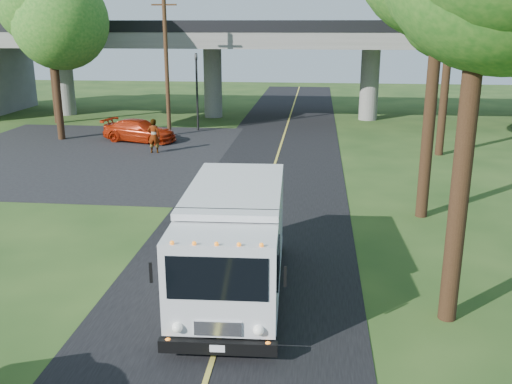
# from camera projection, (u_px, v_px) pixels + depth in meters

# --- Properties ---
(ground) EXTENTS (120.00, 120.00, 0.00)m
(ground) POSITION_uv_depth(u_px,v_px,m) (223.00, 326.00, 13.88)
(ground) COLOR #213E16
(ground) RESTS_ON ground
(road) EXTENTS (7.00, 90.00, 0.02)m
(road) POSITION_uv_depth(u_px,v_px,m) (263.00, 203.00, 23.41)
(road) COLOR black
(road) RESTS_ON ground
(parking_lot) EXTENTS (16.00, 18.00, 0.01)m
(parking_lot) POSITION_uv_depth(u_px,v_px,m) (82.00, 154.00, 32.17)
(parking_lot) COLOR black
(parking_lot) RESTS_ON ground
(lane_line) EXTENTS (0.12, 90.00, 0.01)m
(lane_line) POSITION_uv_depth(u_px,v_px,m) (263.00, 202.00, 23.41)
(lane_line) COLOR gold
(lane_line) RESTS_ON road
(overpass) EXTENTS (54.00, 10.00, 7.30)m
(overpass) POSITION_uv_depth(u_px,v_px,m) (290.00, 58.00, 43.10)
(overpass) COLOR slate
(overpass) RESTS_ON ground
(traffic_signal) EXTENTS (0.18, 0.22, 5.20)m
(traffic_signal) POSITION_uv_depth(u_px,v_px,m) (197.00, 84.00, 38.37)
(traffic_signal) COLOR black
(traffic_signal) RESTS_ON ground
(utility_pole) EXTENTS (1.60, 0.26, 9.00)m
(utility_pole) POSITION_uv_depth(u_px,v_px,m) (167.00, 64.00, 36.22)
(utility_pole) COLOR #472D19
(utility_pole) RESTS_ON ground
(tree_left_lot) EXTENTS (5.60, 5.50, 10.50)m
(tree_left_lot) POSITION_uv_depth(u_px,v_px,m) (51.00, 9.00, 33.86)
(tree_left_lot) COLOR #382314
(tree_left_lot) RESTS_ON ground
(tree_left_far) EXTENTS (5.26, 5.16, 9.89)m
(tree_left_far) POSITION_uv_depth(u_px,v_px,m) (49.00, 18.00, 40.02)
(tree_left_far) COLOR #382314
(tree_left_far) RESTS_ON ground
(step_van) EXTENTS (2.80, 6.98, 2.89)m
(step_van) POSITION_uv_depth(u_px,v_px,m) (233.00, 240.00, 15.14)
(step_van) COLOR silver
(step_van) RESTS_ON ground
(red_sedan) EXTENTS (5.01, 3.00, 1.36)m
(red_sedan) POSITION_uv_depth(u_px,v_px,m) (140.00, 131.00, 35.45)
(red_sedan) COLOR #A9240A
(red_sedan) RESTS_ON ground
(pedestrian) EXTENTS (0.72, 0.48, 1.96)m
(pedestrian) POSITION_uv_depth(u_px,v_px,m) (154.00, 136.00, 32.18)
(pedestrian) COLOR gray
(pedestrian) RESTS_ON ground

